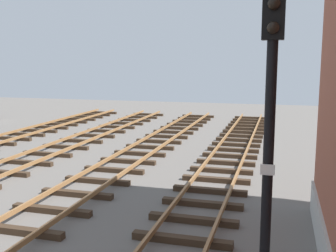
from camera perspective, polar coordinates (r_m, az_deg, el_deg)
name	(u,v)px	position (r m, az deg, el deg)	size (l,w,h in m)	color
signal_mast	(270,107)	(7.00, 14.02, 2.53)	(0.36, 0.40, 5.83)	black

